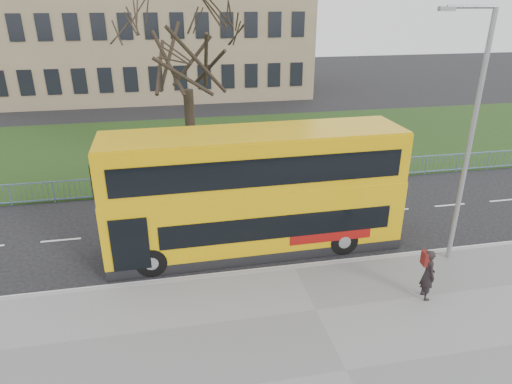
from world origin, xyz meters
TOP-DOWN VIEW (x-y plane):
  - ground at (0.00, 0.00)m, footprint 120.00×120.00m
  - pavement at (0.00, -6.75)m, footprint 80.00×10.50m
  - kerb at (0.00, -1.55)m, footprint 80.00×0.20m
  - grass_verge at (0.00, 14.30)m, footprint 80.00×15.40m
  - guard_railing at (0.00, 6.60)m, footprint 40.00×0.12m
  - bare_tree at (-3.00, 10.00)m, footprint 7.64×7.64m
  - civic_building at (-5.00, 35.00)m, footprint 30.00×15.00m
  - yellow_bus at (-1.14, 0.39)m, footprint 11.43×2.89m
  - pedestrian at (3.78, -4.17)m, footprint 0.49×0.69m
  - street_lamp at (5.92, -1.99)m, footprint 1.91×0.40m

SIDE VIEW (x-z plane):
  - ground at x=0.00m, z-range 0.00..0.00m
  - grass_verge at x=0.00m, z-range 0.00..0.08m
  - pavement at x=0.00m, z-range 0.00..0.12m
  - kerb at x=0.00m, z-range 0.00..0.14m
  - guard_railing at x=0.00m, z-range 0.00..1.10m
  - pedestrian at x=3.78m, z-range 0.12..1.90m
  - yellow_bus at x=-1.14m, z-range 0.17..4.95m
  - street_lamp at x=5.92m, z-range 0.56..9.59m
  - bare_tree at x=-3.00m, z-range 0.08..11.00m
  - civic_building at x=-5.00m, z-range 0.00..14.00m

